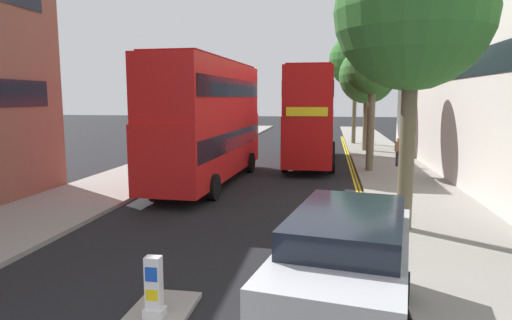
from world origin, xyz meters
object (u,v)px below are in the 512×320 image
Objects in this scene: double_decker_bus_oncoming at (312,113)px; pedestrian_far at (398,151)px; keep_left_bollard at (154,289)px; taxi_minivan at (345,278)px; double_decker_bus_away at (208,118)px.

double_decker_bus_oncoming is 6.69× the size of pedestrian_far.
double_decker_bus_oncoming reaches higher than keep_left_bollard.
taxi_minivan is 3.13× the size of pedestrian_far.
double_decker_bus_away is 1.01× the size of double_decker_bus_oncoming.
taxi_minivan is 18.95m from pedestrian_far.
keep_left_bollard is 13.22m from double_decker_bus_away.
double_decker_bus_away is (-2.48, 12.76, 2.42)m from keep_left_bollard.
keep_left_bollard is 3.33m from taxi_minivan.
keep_left_bollard is at bearing -95.75° from double_decker_bus_oncoming.
double_decker_bus_away is 8.33m from double_decker_bus_oncoming.
taxi_minivan is (1.31, -19.84, -1.96)m from double_decker_bus_oncoming.
double_decker_bus_away is 14.19m from taxi_minivan.
double_decker_bus_oncoming is 2.14× the size of taxi_minivan.
double_decker_bus_oncoming is (4.47, 7.03, 0.00)m from double_decker_bus_away.
keep_left_bollard is 0.10× the size of double_decker_bus_oncoming.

